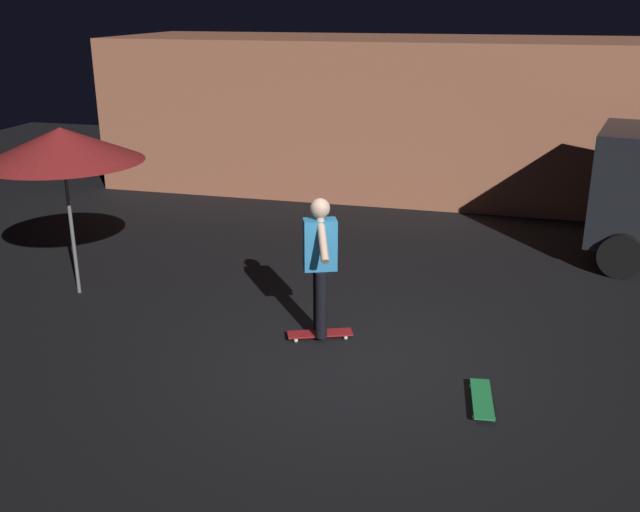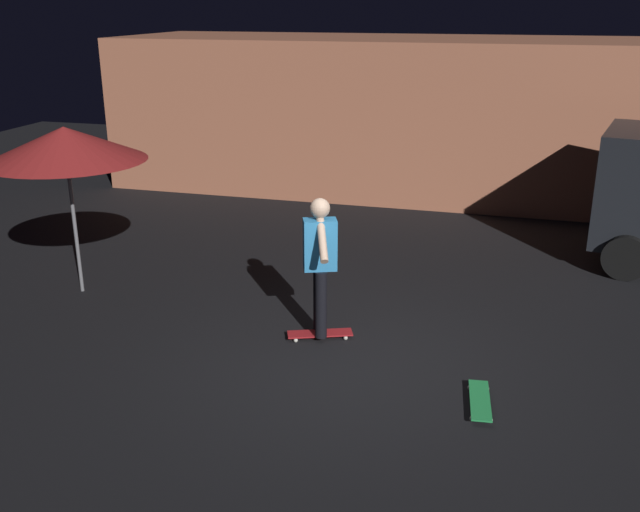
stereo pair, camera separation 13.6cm
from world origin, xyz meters
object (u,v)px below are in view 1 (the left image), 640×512
at_px(skateboard_spare, 482,399).
at_px(skater, 320,257).
at_px(skateboard_ridden, 320,334).
at_px(patio_umbrella, 62,145).

bearing_deg(skateboard_spare, skater, 151.75).
bearing_deg(skateboard_spare, skateboard_ridden, 151.75).
bearing_deg(skateboard_spare, patio_umbrella, 163.93).
relative_size(skateboard_ridden, skater, 0.48).
bearing_deg(skateboard_ridden, skateboard_spare, -28.25).
bearing_deg(patio_umbrella, skateboard_ridden, -8.71).
height_order(skateboard_spare, skater, skater).
relative_size(patio_umbrella, skater, 1.38).
bearing_deg(skater, skateboard_spare, -28.25).
xyz_separation_m(skateboard_spare, skater, (-1.96, 1.05, 0.98)).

